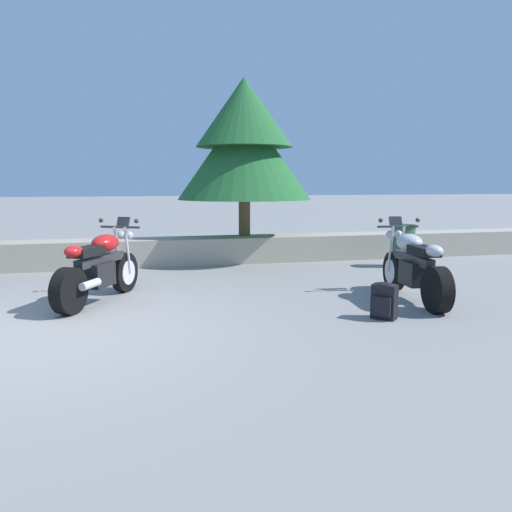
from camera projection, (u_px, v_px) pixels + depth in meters
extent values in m
plane|color=gray|center=(43.00, 337.00, 5.67)|extent=(120.00, 120.00, 0.00)
cube|color=#A89E89|center=(82.00, 254.00, 10.25)|extent=(36.00, 0.80, 0.55)
cylinder|color=black|center=(124.00, 272.00, 7.97)|extent=(0.42, 0.61, 0.62)
cylinder|color=black|center=(69.00, 291.00, 6.59)|extent=(0.45, 0.63, 0.62)
cylinder|color=silver|center=(124.00, 272.00, 7.97)|extent=(0.32, 0.41, 0.38)
cube|color=black|center=(97.00, 274.00, 7.22)|extent=(0.51, 0.57, 0.34)
cube|color=#2D2D30|center=(100.00, 260.00, 7.29)|extent=(0.64, 1.04, 0.12)
ellipsoid|color=red|center=(105.00, 243.00, 7.40)|extent=(0.55, 0.62, 0.26)
cube|color=black|center=(87.00, 252.00, 6.95)|extent=(0.49, 0.62, 0.12)
ellipsoid|color=red|center=(73.00, 252.00, 6.66)|extent=(0.33, 0.35, 0.16)
cylinder|color=#2D2D30|center=(120.00, 227.00, 7.79)|extent=(0.60, 0.34, 0.04)
sphere|color=silver|center=(121.00, 235.00, 7.96)|extent=(0.13, 0.13, 0.13)
sphere|color=silver|center=(129.00, 235.00, 7.93)|extent=(0.13, 0.13, 0.13)
cube|color=#26282D|center=(123.00, 223.00, 7.88)|extent=(0.22, 0.18, 0.18)
cylinder|color=silver|center=(90.00, 284.00, 6.78)|extent=(0.28, 0.39, 0.11)
cylinder|color=silver|center=(117.00, 250.00, 7.90)|extent=(0.12, 0.16, 0.73)
cylinder|color=silver|center=(128.00, 250.00, 7.86)|extent=(0.12, 0.16, 0.73)
sphere|color=#2D2D30|center=(101.00, 220.00, 7.81)|extent=(0.07, 0.07, 0.07)
sphere|color=#2D2D30|center=(136.00, 221.00, 7.66)|extent=(0.07, 0.07, 0.07)
cylinder|color=black|center=(394.00, 271.00, 8.08)|extent=(0.21, 0.63, 0.62)
cylinder|color=black|center=(437.00, 290.00, 6.67)|extent=(0.25, 0.64, 0.62)
cylinder|color=silver|center=(394.00, 271.00, 8.08)|extent=(0.20, 0.40, 0.38)
cube|color=black|center=(415.00, 273.00, 7.31)|extent=(0.37, 0.51, 0.34)
cube|color=#2D2D30|center=(413.00, 259.00, 7.38)|extent=(0.26, 1.11, 0.12)
ellipsoid|color=#BCBCC1|center=(409.00, 242.00, 7.49)|extent=(0.40, 0.55, 0.26)
cube|color=black|center=(424.00, 251.00, 7.03)|extent=(0.32, 0.59, 0.12)
ellipsoid|color=#BCBCC1|center=(434.00, 251.00, 6.73)|extent=(0.25, 0.30, 0.16)
cylinder|color=#2D2D30|center=(398.00, 226.00, 7.90)|extent=(0.66, 0.11, 0.04)
sphere|color=silver|center=(390.00, 235.00, 8.05)|extent=(0.13, 0.13, 0.13)
sphere|color=silver|center=(398.00, 234.00, 8.06)|extent=(0.13, 0.13, 0.13)
cube|color=#26282D|center=(396.00, 222.00, 7.99)|extent=(0.21, 0.12, 0.18)
cylinder|color=silver|center=(440.00, 282.00, 6.91)|extent=(0.15, 0.39, 0.11)
cylinder|color=silver|center=(391.00, 249.00, 7.98)|extent=(0.06, 0.17, 0.73)
cylinder|color=silver|center=(402.00, 249.00, 8.00)|extent=(0.06, 0.17, 0.73)
sphere|color=#2D2D30|center=(381.00, 220.00, 7.81)|extent=(0.07, 0.07, 0.07)
sphere|color=#2D2D30|center=(418.00, 220.00, 7.88)|extent=(0.07, 0.07, 0.07)
cube|color=black|center=(384.00, 302.00, 6.39)|extent=(0.34, 0.34, 0.44)
cube|color=black|center=(381.00, 307.00, 6.30)|extent=(0.20, 0.21, 0.24)
ellipsoid|color=black|center=(385.00, 285.00, 6.36)|extent=(0.32, 0.32, 0.08)
cube|color=black|center=(394.00, 299.00, 6.43)|extent=(0.06, 0.06, 0.37)
cube|color=black|center=(381.00, 298.00, 6.52)|extent=(0.06, 0.06, 0.37)
cylinder|color=brown|center=(244.00, 211.00, 11.17)|extent=(0.25, 0.25, 1.06)
cone|color=#23602D|center=(244.00, 152.00, 10.99)|extent=(2.91, 2.91, 2.04)
cone|color=#23602D|center=(244.00, 112.00, 10.87)|extent=(2.10, 2.10, 1.47)
cylinder|color=#335638|center=(404.00, 247.00, 10.36)|extent=(0.44, 0.44, 0.80)
cylinder|color=#1E3421|center=(404.00, 226.00, 10.30)|extent=(0.46, 0.46, 0.06)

